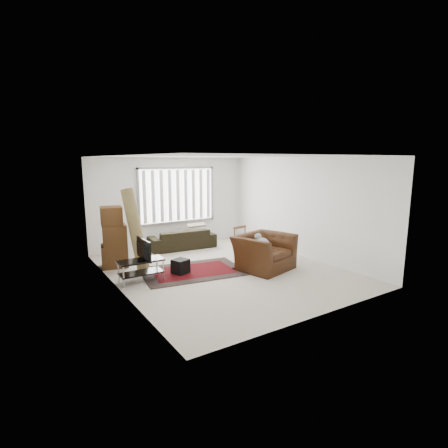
# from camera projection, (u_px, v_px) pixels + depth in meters

# --- Properties ---
(room) EXTENTS (6.00, 6.02, 2.71)m
(room) POSITION_uv_depth(u_px,v_px,m) (214.00, 195.00, 8.56)
(room) COLOR beige
(room) RESTS_ON ground
(persian_rug) EXTENTS (2.56, 1.91, 0.02)m
(persian_rug) POSITION_uv_depth(u_px,v_px,m) (193.00, 271.00, 8.31)
(persian_rug) COLOR black
(persian_rug) RESTS_ON ground
(tv_stand) EXTENTS (0.98, 0.44, 0.49)m
(tv_stand) POSITION_uv_depth(u_px,v_px,m) (141.00, 266.00, 7.58)
(tv_stand) COLOR black
(tv_stand) RESTS_ON ground
(tv) EXTENTS (0.10, 0.79, 0.45)m
(tv) POSITION_uv_depth(u_px,v_px,m) (140.00, 250.00, 7.51)
(tv) COLOR black
(tv) RESTS_ON tv_stand
(subwoofer) EXTENTS (0.42, 0.42, 0.33)m
(subwoofer) POSITION_uv_depth(u_px,v_px,m) (180.00, 266.00, 8.12)
(subwoofer) COLOR black
(subwoofer) RESTS_ON persian_rug
(moving_boxes) EXTENTS (0.71, 0.67, 1.50)m
(moving_boxes) POSITION_uv_depth(u_px,v_px,m) (114.00, 239.00, 8.58)
(moving_boxes) COLOR brown
(moving_boxes) RESTS_ON ground
(white_flatpack) EXTENTS (0.58, 0.33, 0.70)m
(white_flatpack) POSITION_uv_depth(u_px,v_px,m) (124.00, 251.00, 8.84)
(white_flatpack) COLOR silver
(white_flatpack) RESTS_ON ground
(rolled_rug) EXTENTS (0.52, 0.88, 1.98)m
(rolled_rug) POSITION_uv_depth(u_px,v_px,m) (135.00, 230.00, 8.24)
(rolled_rug) COLOR olive
(rolled_rug) RESTS_ON ground
(sofa) EXTENTS (2.03, 1.02, 0.75)m
(sofa) POSITION_uv_depth(u_px,v_px,m) (182.00, 236.00, 10.44)
(sofa) COLOR black
(sofa) RESTS_ON ground
(side_chair) EXTENTS (0.52, 0.52, 0.85)m
(side_chair) POSITION_uv_depth(u_px,v_px,m) (244.00, 241.00, 9.37)
(side_chair) COLOR tan
(side_chair) RESTS_ON ground
(armchair) EXTENTS (1.55, 1.43, 0.96)m
(armchair) POSITION_uv_depth(u_px,v_px,m) (264.00, 250.00, 8.44)
(armchair) COLOR #371B0B
(armchair) RESTS_ON ground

